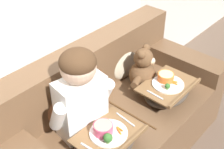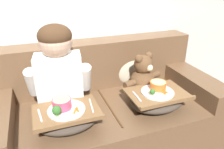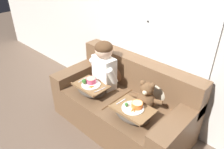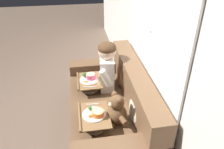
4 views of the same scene
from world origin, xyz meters
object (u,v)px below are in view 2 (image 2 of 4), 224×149
at_px(couch, 104,114).
at_px(throw_pillow_behind_teddy, 132,66).
at_px(teddy_bear, 143,77).
at_px(lap_tray_child, 67,117).
at_px(child_figure, 58,65).
at_px(lap_tray_teddy, 157,99).
at_px(throw_pillow_behind_child, 57,77).

bearing_deg(couch, throw_pillow_behind_teddy, 30.70).
height_order(teddy_bear, lap_tray_child, teddy_bear).
xyz_separation_m(child_figure, teddy_bear, (0.68, -0.00, -0.20)).
relative_size(throw_pillow_behind_teddy, lap_tray_teddy, 0.83).
distance_m(throw_pillow_behind_child, teddy_bear, 0.71).
bearing_deg(lap_tray_teddy, teddy_bear, 89.88).
xyz_separation_m(couch, lap_tray_teddy, (0.34, -0.25, 0.21)).
bearing_deg(couch, throw_pillow_behind_child, 149.30).
bearing_deg(throw_pillow_behind_child, couch, -30.70).
distance_m(child_figure, lap_tray_teddy, 0.77).
bearing_deg(couch, lap_tray_child, -143.93).
distance_m(couch, child_figure, 0.60).
distance_m(child_figure, teddy_bear, 0.71).
bearing_deg(lap_tray_child, throw_pillow_behind_child, 89.73).
relative_size(throw_pillow_behind_child, lap_tray_teddy, 0.86).
relative_size(couch, lap_tray_child, 4.22).
relative_size(couch, throw_pillow_behind_teddy, 4.90).
height_order(teddy_bear, lap_tray_teddy, teddy_bear).
bearing_deg(throw_pillow_behind_teddy, lap_tray_teddy, -89.88).
bearing_deg(teddy_bear, child_figure, 179.69).
xyz_separation_m(teddy_bear, lap_tray_child, (-0.68, -0.24, -0.08)).
distance_m(teddy_bear, lap_tray_teddy, 0.25).
relative_size(throw_pillow_behind_child, lap_tray_child, 0.89).
bearing_deg(throw_pillow_behind_child, lap_tray_child, -90.27).
bearing_deg(throw_pillow_behind_child, teddy_bear, -17.39).
distance_m(throw_pillow_behind_teddy, teddy_bear, 0.21).
relative_size(couch, child_figure, 2.78).
distance_m(teddy_bear, lap_tray_child, 0.73).
xyz_separation_m(couch, throw_pillow_behind_teddy, (0.34, 0.20, 0.31)).
relative_size(throw_pillow_behind_teddy, child_figure, 0.57).
bearing_deg(throw_pillow_behind_teddy, throw_pillow_behind_child, 180.00).
bearing_deg(throw_pillow_behind_teddy, child_figure, -162.86).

